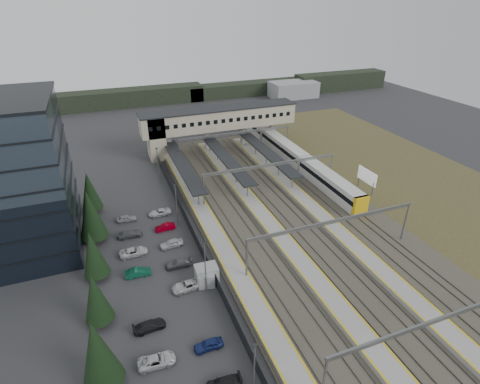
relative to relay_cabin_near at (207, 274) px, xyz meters
name	(u,v)px	position (x,y,z in m)	size (l,w,h in m)	color
ground	(240,246)	(7.43, 6.24, -1.32)	(220.00, 220.00, 0.00)	#2B2B2D
conifer_row	(94,268)	(-14.57, 2.37, 3.52)	(4.42, 49.82, 9.50)	black
car_park	(165,288)	(-6.00, 0.09, -0.73)	(10.40, 44.51, 1.30)	silver
lampposts	(189,230)	(-0.57, 7.49, 3.02)	(0.50, 53.25, 8.07)	slate
fence	(193,233)	(0.93, 11.24, -0.32)	(0.08, 90.00, 2.00)	#26282B
relay_cabin_near	(207,274)	(0.00, 0.00, 0.00)	(3.25, 2.43, 2.64)	gray
relay_cabin_far	(206,279)	(-0.26, -0.72, -0.26)	(2.65, 2.35, 2.12)	gray
rail_corridor	(278,219)	(16.77, 11.24, -1.03)	(34.00, 90.00, 0.92)	#3E3930
canopies	(226,158)	(14.43, 33.24, 2.60)	(23.10, 30.00, 3.28)	black
footbridge	(209,121)	(15.13, 48.23, 6.61)	(40.40, 6.40, 11.20)	tan
gantries	(298,194)	(19.43, 9.24, 4.68)	(28.40, 62.28, 7.17)	slate
train	(284,148)	(31.43, 37.92, 0.84)	(3.02, 63.08, 3.80)	silver
billboard	(367,177)	(39.00, 15.18, 1.83)	(0.25, 5.63, 4.72)	slate
scrub_east	(428,188)	(52.43, 11.24, -1.29)	(34.00, 120.00, 0.06)	#423D24
treeline_far	(212,92)	(31.24, 98.51, 1.63)	(170.00, 19.00, 7.00)	black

